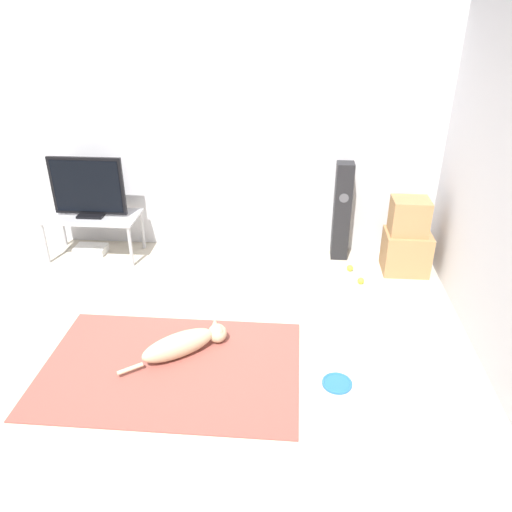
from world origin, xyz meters
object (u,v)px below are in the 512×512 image
(tennis_ball_near_speaker, at_px, (361,281))
(cardboard_box_lower, at_px, (406,252))
(dog, at_px, (185,343))
(tv, at_px, (87,188))
(frisbee, at_px, (337,383))
(tv_stand, at_px, (93,220))
(floor_speaker, at_px, (342,212))
(game_console, at_px, (91,250))
(tennis_ball_by_boxes, at_px, (350,268))
(cardboard_box_upper, at_px, (409,216))

(tennis_ball_near_speaker, bearing_deg, cardboard_box_lower, 33.91)
(dog, relative_size, tv, 0.98)
(frisbee, xyz_separation_m, tennis_ball_near_speaker, (0.33, 1.51, 0.02))
(tv_stand, bearing_deg, frisbee, -36.98)
(cardboard_box_lower, bearing_deg, tv, 178.58)
(floor_speaker, bearing_deg, tv_stand, -176.08)
(frisbee, height_order, tv, tv)
(game_console, bearing_deg, tennis_ball_near_speaker, -8.44)
(frisbee, height_order, game_console, game_console)
(tv_stand, bearing_deg, floor_speaker, 3.92)
(frisbee, bearing_deg, dog, 167.87)
(dog, relative_size, tv_stand, 0.78)
(dog, bearing_deg, floor_speaker, 53.87)
(floor_speaker, distance_m, tennis_ball_by_boxes, 0.61)
(cardboard_box_lower, relative_size, floor_speaker, 0.43)
(tennis_ball_near_speaker, distance_m, game_console, 2.99)
(cardboard_box_upper, xyz_separation_m, tv_stand, (-3.32, 0.07, -0.20))
(game_console, bearing_deg, frisbee, -36.50)
(cardboard_box_lower, bearing_deg, tennis_ball_by_boxes, -173.77)
(dog, bearing_deg, tennis_ball_by_boxes, 46.36)
(cardboard_box_upper, xyz_separation_m, tennis_ball_near_speaker, (-0.46, -0.33, -0.58))
(game_console, bearing_deg, dog, -49.71)
(cardboard_box_upper, height_order, tennis_ball_by_boxes, cardboard_box_upper)
(tv_stand, relative_size, game_console, 2.88)
(cardboard_box_upper, distance_m, tv, 3.33)
(frisbee, height_order, floor_speaker, floor_speaker)
(dog, height_order, tv_stand, tv_stand)
(dog, bearing_deg, cardboard_box_upper, 38.47)
(tv, height_order, tennis_ball_near_speaker, tv)
(frisbee, relative_size, cardboard_box_upper, 0.61)
(cardboard_box_upper, bearing_deg, cardboard_box_lower, -18.69)
(tv_stand, bearing_deg, tv, 90.00)
(dog, bearing_deg, frisbee, -12.13)
(floor_speaker, xyz_separation_m, tennis_ball_by_boxes, (0.10, -0.33, -0.50))
(dog, xyz_separation_m, tennis_ball_by_boxes, (1.44, 1.51, -0.08))
(floor_speaker, bearing_deg, frisbee, -93.88)
(cardboard_box_lower, distance_m, floor_speaker, 0.78)
(frisbee, distance_m, tv, 3.27)
(cardboard_box_lower, xyz_separation_m, tv_stand, (-3.34, 0.08, 0.20))
(floor_speaker, height_order, game_console, floor_speaker)
(tv, height_order, tennis_ball_by_boxes, tv)
(frisbee, height_order, tennis_ball_by_boxes, tennis_ball_by_boxes)
(tv_stand, xyz_separation_m, tennis_ball_by_boxes, (2.78, -0.14, -0.39))
(floor_speaker, height_order, tv, tv)
(tennis_ball_near_speaker, bearing_deg, floor_speaker, 107.63)
(dog, relative_size, game_console, 2.25)
(floor_speaker, xyz_separation_m, game_console, (-2.77, -0.15, -0.49))
(tv_stand, distance_m, tennis_ball_near_speaker, 2.92)
(dog, height_order, cardboard_box_upper, cardboard_box_upper)
(tv_stand, xyz_separation_m, tv, (0.00, 0.00, 0.37))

